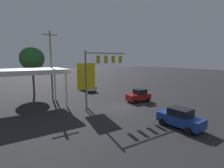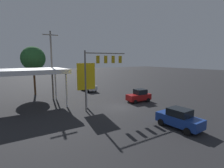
# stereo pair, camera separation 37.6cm
# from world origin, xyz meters

# --- Properties ---
(ground_plane) EXTENTS (200.00, 200.00, 0.00)m
(ground_plane) POSITION_xyz_m (0.00, 0.00, 0.00)
(ground_plane) COLOR #262628
(traffic_signal_assembly) EXTENTS (6.15, 0.43, 7.73)m
(traffic_signal_assembly) POSITION_xyz_m (2.38, -0.85, 5.82)
(traffic_signal_assembly) COLOR slate
(traffic_signal_assembly) RESTS_ON ground
(utility_pole) EXTENTS (2.40, 0.26, 11.02)m
(utility_pole) POSITION_xyz_m (6.64, -9.62, 5.80)
(utility_pole) COLOR slate
(utility_pole) RESTS_ON ground
(gas_station_canopy) EXTENTS (10.61, 6.81, 5.31)m
(gas_station_canopy) POSITION_xyz_m (10.87, -6.89, 4.94)
(gas_station_canopy) COLOR silver
(gas_station_canopy) RESTS_ON ground
(price_sign) EXTENTS (2.53, 0.27, 6.13)m
(price_sign) POSITION_xyz_m (4.02, -2.19, 4.17)
(price_sign) COLOR silver
(price_sign) RESTS_ON ground
(sedan_waiting) EXTENTS (2.23, 4.48, 1.93)m
(sedan_waiting) POSITION_xyz_m (-0.60, 9.17, 0.95)
(sedan_waiting) COLOR navy
(sedan_waiting) RESTS_ON ground
(hatchback_crossing) EXTENTS (3.91, 2.18, 1.97)m
(hatchback_crossing) POSITION_xyz_m (-4.37, -0.96, 0.95)
(hatchback_crossing) COLOR maroon
(hatchback_crossing) RESTS_ON ground
(sedan_far) EXTENTS (2.25, 4.49, 1.93)m
(sedan_far) POSITION_xyz_m (-1.64, -13.72, 0.95)
(sedan_far) COLOR silver
(sedan_far) RESTS_ON ground
(street_tree) EXTENTS (4.34, 4.34, 8.96)m
(street_tree) POSITION_xyz_m (8.44, -15.69, 6.75)
(street_tree) COLOR #4C331E
(street_tree) RESTS_ON ground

